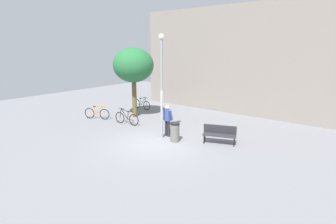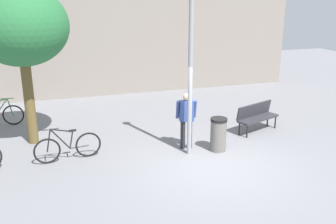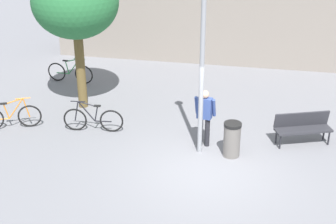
{
  "view_description": "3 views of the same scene",
  "coord_description": "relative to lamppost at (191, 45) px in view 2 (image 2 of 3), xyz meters",
  "views": [
    {
      "loc": [
        8.03,
        -9.25,
        4.6
      ],
      "look_at": [
        -0.02,
        1.09,
        1.41
      ],
      "focal_mm": 28.32,
      "sensor_mm": 36.0,
      "label": 1
    },
    {
      "loc": [
        -3.94,
        -8.28,
        4.34
      ],
      "look_at": [
        -0.91,
        1.08,
        1.26
      ],
      "focal_mm": 40.33,
      "sensor_mm": 36.0,
      "label": 2
    },
    {
      "loc": [
        1.17,
        -10.9,
        6.79
      ],
      "look_at": [
        -1.12,
        0.47,
        1.36
      ],
      "focal_mm": 52.71,
      "sensor_mm": 36.0,
      "label": 3
    }
  ],
  "objects": [
    {
      "name": "lamppost",
      "position": [
        0.0,
        0.0,
        0.0
      ],
      "size": [
        0.28,
        0.28,
        5.25
      ],
      "color": "gray",
      "rests_on": "ground_plane"
    },
    {
      "name": "park_bench",
      "position": [
        2.77,
        1.07,
        -2.52
      ],
      "size": [
        1.66,
        1.0,
        0.92
      ],
      "color": "#2D2D33",
      "rests_on": "ground_plane"
    },
    {
      "name": "ground_plane",
      "position": [
        0.33,
        -0.96,
        -3.06
      ],
      "size": [
        36.0,
        36.0,
        0.0
      ],
      "primitive_type": "plane",
      "color": "slate"
    },
    {
      "name": "trash_bin",
      "position": [
        0.88,
        -0.04,
        -2.57
      ],
      "size": [
        0.48,
        0.48,
        0.98
      ],
      "color": "#66605B",
      "rests_on": "ground_plane"
    },
    {
      "name": "building_facade",
      "position": [
        0.33,
        8.17,
        0.66
      ],
      "size": [
        14.79,
        2.0,
        7.44
      ],
      "primitive_type": "cube",
      "color": "gray",
      "rests_on": "ground_plane"
    },
    {
      "name": "bicycle_black",
      "position": [
        -3.29,
        0.61,
        -2.68
      ],
      "size": [
        1.8,
        0.25,
        0.97
      ],
      "color": "black",
      "rests_on": "ground_plane"
    },
    {
      "name": "person_by_lamppost",
      "position": [
        0.06,
        0.4,
        -2.1
      ],
      "size": [
        0.62,
        0.36,
        1.67
      ],
      "color": "#232328",
      "rests_on": "ground_plane"
    },
    {
      "name": "plaza_tree",
      "position": [
        -4.22,
        2.25,
        0.39
      ],
      "size": [
        2.66,
        2.66,
        4.62
      ],
      "color": "brown",
      "rests_on": "ground_plane"
    }
  ]
}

